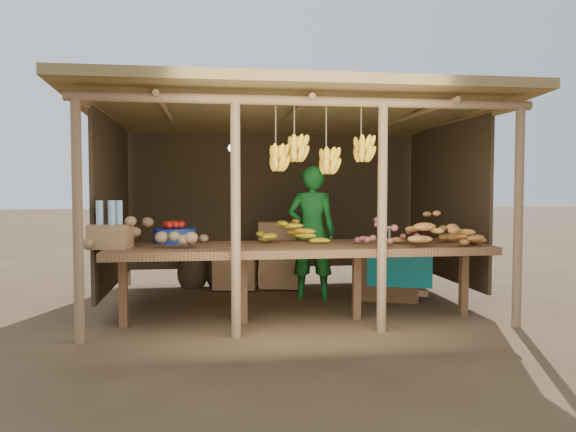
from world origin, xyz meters
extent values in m
plane|color=brown|center=(0.00, 0.00, 0.00)|extent=(60.00, 60.00, 0.00)
cylinder|color=#916E4A|center=(-2.10, -1.50, 1.10)|extent=(0.09, 0.09, 2.20)
cylinder|color=#916E4A|center=(2.10, -1.50, 1.10)|extent=(0.09, 0.09, 2.20)
cylinder|color=#916E4A|center=(-2.10, 1.50, 1.10)|extent=(0.09, 0.09, 2.20)
cylinder|color=#916E4A|center=(2.10, 1.50, 1.10)|extent=(0.09, 0.09, 2.20)
cylinder|color=#916E4A|center=(-0.70, -1.50, 1.10)|extent=(0.09, 0.09, 2.20)
cylinder|color=#916E4A|center=(0.70, -1.50, 1.10)|extent=(0.09, 0.09, 2.20)
cylinder|color=#916E4A|center=(0.00, -1.50, 2.20)|extent=(4.40, 0.09, 0.09)
cylinder|color=#916E4A|center=(0.00, 1.50, 2.20)|extent=(4.40, 0.09, 0.09)
cube|color=olive|center=(0.00, 0.00, 2.29)|extent=(4.70, 3.50, 0.28)
cube|color=#40301E|center=(0.00, 1.48, 1.21)|extent=(4.20, 0.04, 1.98)
cube|color=#40301E|center=(-2.08, 0.20, 1.21)|extent=(0.04, 2.40, 1.98)
cube|color=#40301E|center=(2.08, 0.20, 1.21)|extent=(0.04, 2.40, 1.98)
cube|color=brown|center=(0.00, -0.95, 0.76)|extent=(3.90, 1.05, 0.08)
cube|color=brown|center=(-1.80, -0.95, 0.36)|extent=(0.08, 0.08, 0.72)
cube|color=brown|center=(-0.60, -0.95, 0.36)|extent=(0.08, 0.08, 0.72)
cube|color=brown|center=(0.60, -0.95, 0.36)|extent=(0.08, 0.08, 0.72)
cube|color=brown|center=(1.80, -0.95, 0.36)|extent=(0.08, 0.08, 0.72)
cylinder|color=navy|center=(-1.31, -0.54, 0.88)|extent=(0.45, 0.45, 0.16)
cube|color=#9B6E45|center=(-1.90, -1.03, 0.92)|extent=(0.42, 0.35, 0.24)
imported|color=#176B23|center=(0.33, 0.22, 0.83)|extent=(0.67, 0.50, 1.66)
cube|color=brown|center=(1.31, 0.07, 0.32)|extent=(0.87, 0.81, 0.65)
cube|color=#0D8C90|center=(1.31, 0.07, 0.68)|extent=(0.97, 0.91, 0.06)
cube|color=#9B6E45|center=(0.04, 0.94, 0.25)|extent=(0.63, 0.54, 0.45)
cube|color=#9B6E45|center=(0.04, 0.94, 0.70)|extent=(0.63, 0.54, 0.45)
cube|color=#9B6E45|center=(-0.59, 0.94, 0.25)|extent=(0.63, 0.54, 0.45)
ellipsoid|color=#40301E|center=(-1.18, 1.20, 0.25)|extent=(0.43, 0.43, 0.58)
ellipsoid|color=#40301E|center=(-0.79, 1.20, 0.25)|extent=(0.43, 0.43, 0.58)
camera|label=1|loc=(-0.94, -6.68, 1.40)|focal=35.00mm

